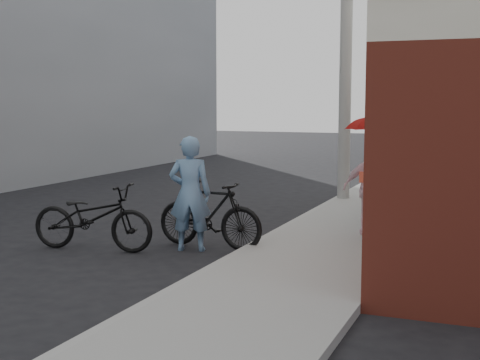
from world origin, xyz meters
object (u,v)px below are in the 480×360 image
Objects in this scene: bike_right at (209,214)px; utility_pole at (346,51)px; kimono_woman at (370,189)px; officer at (190,194)px; planter at (409,218)px; bike_left at (93,217)px.

utility_pole is at bearing -5.28° from bike_right.
bike_right is 2.79m from kimono_woman.
planter is (2.99, 3.01, -0.69)m from officer.
utility_pole is at bearing -28.82° from bike_left.
bike_left is at bearing -111.53° from utility_pole.
kimono_woman is 1.43m from planter.
utility_pole reaches higher than bike_left.
bike_right is (1.65, 0.86, 0.02)m from bike_left.
officer is at bearing -75.27° from bike_left.
officer is 4.80× the size of planter.
bike_right is 4.89× the size of planter.
utility_pole is 6.48m from officer.
utility_pole is at bearing 98.12° from kimono_woman.
utility_pole is 6.35m from bike_right.
planter is at bearing 55.18° from kimono_woman.
planter is at bearing -58.29° from bike_left.
bike_right is (-0.89, -5.56, -2.94)m from utility_pole.
officer is at bearing -100.60° from utility_pole.
kimono_woman is (3.93, 2.43, 0.35)m from bike_left.
officer is at bearing -154.48° from kimono_woman.
planter is (4.43, 3.59, -0.32)m from bike_left.
planter is at bearing -152.74° from officer.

